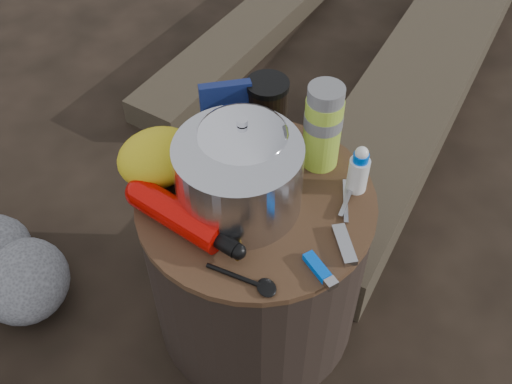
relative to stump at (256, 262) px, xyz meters
name	(u,v)px	position (x,y,z in m)	size (l,w,h in m)	color
ground	(256,313)	(0.00, 0.00, -0.23)	(60.00, 60.00, 0.00)	black
stump	(256,262)	(0.00, 0.00, 0.00)	(0.50, 0.50, 0.46)	black
log_main	(419,82)	(0.90, 0.56, -0.15)	(0.32, 1.90, 0.16)	#3B3325
log_small	(240,41)	(0.44, 1.10, -0.18)	(0.21, 1.13, 0.09)	#3B3325
foil_windscreen	(239,176)	(-0.04, 0.01, 0.31)	(0.25, 0.25, 0.16)	#BCBCC3
camping_pot	(243,157)	(-0.01, 0.04, 0.32)	(0.18, 0.18, 0.18)	silver
fuel_bottle	(179,216)	(-0.17, 0.00, 0.26)	(0.06, 0.27, 0.06)	red
thermos	(323,127)	(0.17, 0.04, 0.33)	(0.08, 0.08, 0.20)	#ACD438
travel_mug	(267,108)	(0.11, 0.18, 0.30)	(0.09, 0.09, 0.14)	black
stuff_sack	(158,158)	(-0.16, 0.14, 0.29)	(0.17, 0.14, 0.12)	gold
food_pouch	(227,113)	(0.02, 0.20, 0.30)	(0.11, 0.03, 0.14)	#101B51
lighter	(317,267)	(0.03, -0.21, 0.24)	(0.02, 0.09, 0.02)	blue
multitool	(344,245)	(0.10, -0.19, 0.24)	(0.03, 0.09, 0.01)	#ABABB0
pot_grabber	(346,200)	(0.16, -0.09, 0.24)	(0.03, 0.12, 0.01)	#ABABB0
spork	(235,276)	(-0.12, -0.16, 0.24)	(0.03, 0.14, 0.01)	black
squeeze_bottle	(359,171)	(0.20, -0.06, 0.28)	(0.04, 0.04, 0.10)	white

